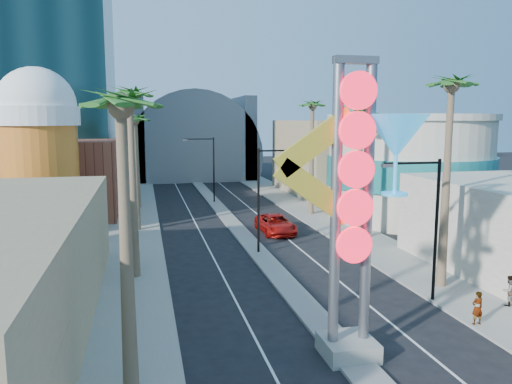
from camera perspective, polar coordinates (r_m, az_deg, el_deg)
name	(u,v)px	position (r m, az deg, el deg)	size (l,w,h in m)	color
sidewalk_west	(133,220)	(51.81, -13.86, -3.12)	(5.00, 100.00, 0.15)	gray
sidewalk_east	(312,212)	(54.77, 6.44, -2.32)	(5.00, 100.00, 0.15)	gray
median	(222,211)	(55.37, -3.93, -2.17)	(1.60, 84.00, 0.15)	gray
brick_filler_west	(67,180)	(54.71, -20.77, 1.34)	(10.00, 10.00, 8.00)	brown
filler_east	(327,158)	(68.48, 8.08, 3.91)	(10.00, 20.00, 10.00)	#93815F
beer_mug	(39,146)	(46.70, -23.57, 4.83)	(7.00, 7.00, 14.50)	orange
turquoise_building	(409,168)	(53.05, 17.04, 2.67)	(16.60, 16.60, 10.60)	#B1AC95
canopy	(192,153)	(88.40, -7.37, 4.44)	(22.00, 16.00, 22.00)	slate
neon_sign	(371,187)	(21.06, 13.01, 0.52)	(6.53, 2.60, 12.55)	gray
streetlight_0	(266,190)	(37.26, 1.10, 0.24)	(3.79, 0.25, 8.00)	black
streetlight_1	(209,163)	(60.55, -5.36, 3.29)	(3.79, 0.25, 8.00)	black
streetlight_2	(429,217)	(28.65, 19.16, -2.74)	(3.45, 0.25, 8.00)	black
palm_0	(121,124)	(17.84, -15.14, 7.54)	(2.40, 2.40, 11.70)	brown
palm_1	(130,107)	(31.84, -14.21, 9.36)	(2.40, 2.40, 12.70)	brown
palm_2	(134,127)	(45.83, -13.75, 7.28)	(2.40, 2.40, 11.20)	brown
palm_3	(136,125)	(57.83, -13.57, 7.43)	(2.40, 2.40, 11.20)	brown
palm_5	(451,99)	(31.11, 21.38, 9.91)	(2.40, 2.40, 13.20)	brown
palm_6	(361,122)	(41.59, 11.93, 7.88)	(2.40, 2.40, 11.70)	brown
palm_7	(312,113)	(52.75, 6.47, 9.01)	(2.40, 2.40, 12.70)	brown
red_pickup	(276,224)	(44.77, 2.26, -3.68)	(2.73, 5.91, 1.64)	#B9120E
pedestrian_a	(477,308)	(27.17, 23.97, -12.01)	(0.61, 0.40, 1.68)	gray
pedestrian_b	(509,291)	(30.47, 26.95, -10.02)	(0.81, 0.63, 1.66)	gray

